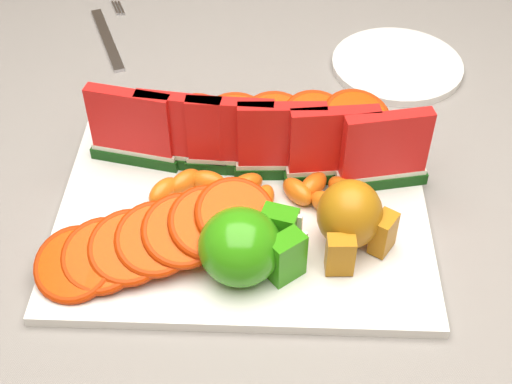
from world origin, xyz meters
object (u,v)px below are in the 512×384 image
Objects in this scene: platter at (243,214)px; pear_cluster at (351,218)px; apple_cluster at (247,246)px; side_plate at (397,65)px; fork at (108,36)px.

platter is 0.13m from pear_cluster.
pear_cluster is at bearing -21.19° from platter.
apple_cluster is 0.42m from side_plate.
apple_cluster reaches higher than fork.
pear_cluster is 0.50× the size of side_plate.
pear_cluster is (0.10, 0.04, 0.01)m from apple_cluster.
pear_cluster is 0.35m from side_plate.
platter is 2.10× the size of fork.
fork is (-0.33, 0.40, -0.05)m from pear_cluster.
pear_cluster reaches higher than fork.
platter is 0.36m from side_plate.
apple_cluster is 0.11m from pear_cluster.
pear_cluster reaches higher than apple_cluster.
fork is (-0.22, 0.44, -0.04)m from apple_cluster.
platter is at bearing -123.96° from side_plate.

